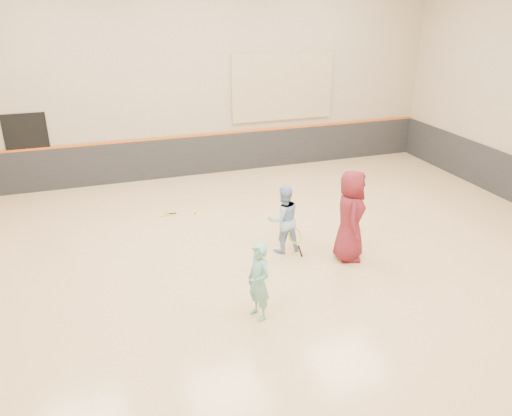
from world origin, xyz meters
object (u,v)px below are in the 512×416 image
object	(u,v)px
instructor	(283,219)
young_man	(350,216)
girl	(259,282)
spare_racket	(163,212)

from	to	relation	value
instructor	young_man	size ratio (longest dim) A/B	0.77
girl	instructor	size ratio (longest dim) A/B	0.93
instructor	spare_racket	size ratio (longest dim) A/B	2.51
girl	spare_racket	xyz separation A→B (m)	(-0.88, 4.80, -0.62)
girl	spare_racket	size ratio (longest dim) A/B	2.34
girl	young_man	distance (m)	2.80
instructor	spare_racket	distance (m)	3.51
girl	spare_racket	world-z (taller)	girl
instructor	young_man	xyz separation A→B (m)	(1.16, -0.72, 0.22)
girl	instructor	distance (m)	2.45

